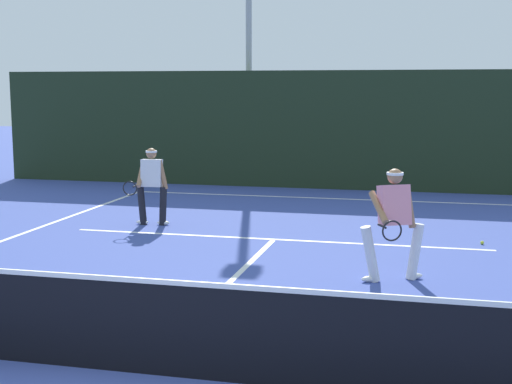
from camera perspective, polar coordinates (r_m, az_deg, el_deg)
name	(u,v)px	position (r m, az deg, el deg)	size (l,w,h in m)	color
ground_plane	(136,373)	(7.47, -9.45, -13.93)	(80.00, 80.00, 0.00)	#3B4E9F
court_line_baseline_far	(317,198)	(18.45, 4.82, -0.47)	(9.69, 0.10, 0.01)	white
court_line_service	(274,239)	(13.43, 1.43, -3.76)	(7.90, 0.10, 0.01)	white
court_line_centre	(225,287)	(10.33, -2.46, -7.49)	(0.10, 6.40, 0.01)	white
tennis_net	(135,324)	(7.29, -9.55, -10.27)	(10.62, 0.09, 1.09)	#1E4723
player_near	(394,219)	(10.62, 10.84, -2.15)	(0.95, 1.02, 1.66)	silver
player_far	(152,183)	(14.85, -8.27, 0.71)	(0.72, 0.86, 1.59)	black
tennis_ball	(482,243)	(13.63, 17.46, -3.84)	(0.07, 0.07, 0.07)	#D1E033
back_fence_windscreen	(327,130)	(20.00, 5.64, 4.89)	(19.39, 0.12, 3.26)	#1E2D1B
light_pole	(249,1)	(21.86, -0.58, 14.89)	(0.55, 0.44, 8.86)	#9EA39E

